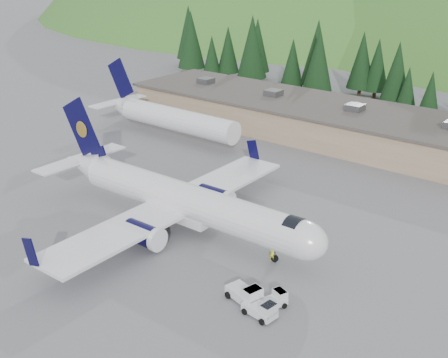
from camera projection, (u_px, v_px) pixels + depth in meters
ground at (189, 230)px, 60.44m from camera, size 600.00×600.00×0.00m
airliner at (181, 200)px, 59.82m from camera, size 36.25×33.94×12.06m
second_airliner at (165, 116)px, 89.48m from camera, size 27.50×11.00×10.05m
baggage_tug_a at (246, 294)px, 47.74m from camera, size 3.63×2.64×1.78m
baggage_tug_b at (262, 310)px, 45.87m from camera, size 3.04×2.03×1.54m
baggage_tug_c at (274, 300)px, 47.26m from camera, size 2.23×2.86×1.37m
terminal_building at (325, 120)px, 89.75m from camera, size 71.00×17.00×6.10m
ramp_worker at (273, 253)px, 54.05m from camera, size 0.69×0.51×1.73m
tree_line at (346, 62)px, 110.27m from camera, size 114.04×17.52×14.09m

